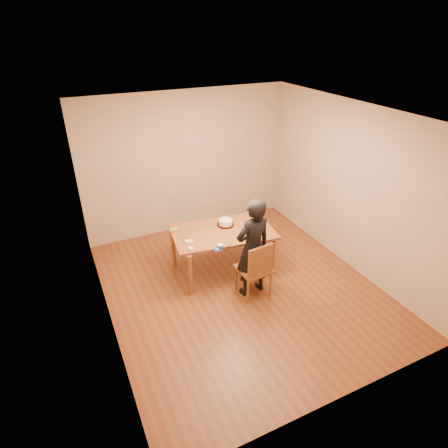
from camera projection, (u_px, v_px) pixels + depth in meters
name	position (u px, v px, depth m)	size (l,w,h in m)	color
room_shell	(232.00, 203.00, 5.59)	(4.00, 4.50, 2.70)	brown
dining_table	(223.00, 232.00, 6.06)	(1.62, 0.96, 0.04)	brown
dining_chair	(253.00, 269.00, 5.64)	(0.45, 0.45, 0.04)	brown
cake_plate	(226.00, 225.00, 6.21)	(0.28, 0.28, 0.02)	red
cake	(226.00, 222.00, 6.19)	(0.22, 0.22, 0.07)	white
frosting_dome	(226.00, 219.00, 6.17)	(0.22, 0.22, 0.03)	white
frosting_tub	(220.00, 246.00, 5.57)	(0.08, 0.08, 0.07)	white
frosting_lid	(218.00, 250.00, 5.55)	(0.11, 0.11, 0.01)	#1936A3
frosting_dollop	(218.00, 249.00, 5.55)	(0.04, 0.04, 0.02)	white
ramekin_green	(191.00, 249.00, 5.55)	(0.07, 0.07, 0.04)	white
ramekin_yellow	(190.00, 242.00, 5.72)	(0.08, 0.08, 0.04)	white
ramekin_multi	(188.00, 242.00, 5.71)	(0.09, 0.09, 0.04)	white
candy_box_pink	(174.00, 230.00, 6.05)	(0.13, 0.06, 0.02)	#D832A3
candy_box_green	(174.00, 229.00, 6.04)	(0.13, 0.07, 0.02)	#4AB521
spatula	(227.00, 249.00, 5.57)	(0.15, 0.01, 0.01)	black
person	(253.00, 248.00, 5.51)	(0.58, 0.38, 1.59)	black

